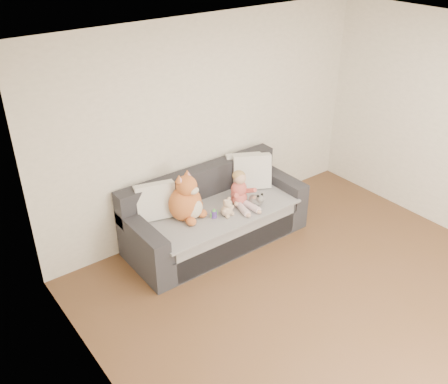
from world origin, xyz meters
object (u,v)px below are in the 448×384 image
object	(u,v)px
sofa	(215,217)
sippy_cup	(214,213)
toddler	(241,191)
teddy_bear	(227,209)
plush_cat	(186,201)

from	to	relation	value
sofa	sippy_cup	size ratio (longest dim) A/B	18.64
toddler	sippy_cup	bearing A→B (deg)	-167.87
teddy_bear	sippy_cup	size ratio (longest dim) A/B	1.98
sofa	sippy_cup	distance (m)	0.34
plush_cat	sippy_cup	bearing A→B (deg)	-58.32
sippy_cup	plush_cat	bearing A→B (deg)	141.16
plush_cat	sippy_cup	xyz separation A→B (m)	(0.24, -0.19, -0.16)
sofa	plush_cat	size ratio (longest dim) A/B	3.65
sippy_cup	toddler	bearing A→B (deg)	5.79
toddler	plush_cat	world-z (taller)	plush_cat
sofa	teddy_bear	xyz separation A→B (m)	(-0.01, -0.26, 0.26)
plush_cat	toddler	bearing A→B (deg)	-32.40
toddler	teddy_bear	size ratio (longest dim) A/B	1.94
plush_cat	sippy_cup	distance (m)	0.35
teddy_bear	toddler	bearing A→B (deg)	8.45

